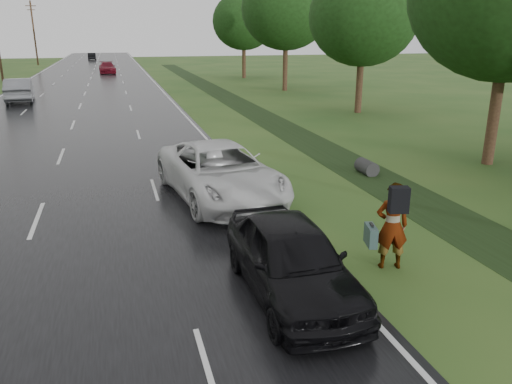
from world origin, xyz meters
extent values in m
cube|color=black|center=(0.00, 45.00, 0.02)|extent=(14.00, 180.00, 0.04)
cube|color=silver|center=(6.75, 45.00, 0.04)|extent=(0.12, 180.00, 0.01)
cube|color=silver|center=(-6.75, 45.00, 0.04)|extent=(0.12, 180.00, 0.01)
cube|color=silver|center=(0.00, 45.00, 0.04)|extent=(0.12, 180.00, 0.01)
cube|color=black|center=(11.50, 20.00, 0.00)|extent=(2.20, 120.00, 0.01)
cylinder|color=#2D2D2D|center=(11.50, 10.00, 0.25)|extent=(0.56, 1.00, 0.56)
cylinder|color=#382117|center=(-9.20, 85.00, 5.00)|extent=(0.26, 0.26, 10.00)
cube|color=#382117|center=(-9.20, 85.00, 9.20)|extent=(1.60, 0.12, 0.12)
cube|color=#382117|center=(-9.20, 85.00, 8.60)|extent=(1.20, 0.10, 0.10)
cylinder|color=#382117|center=(17.00, 10.00, 1.92)|extent=(0.44, 0.44, 3.84)
cylinder|color=#382117|center=(18.20, 24.00, 1.76)|extent=(0.44, 0.44, 3.52)
ellipsoid|color=black|center=(18.20, 24.00, 6.14)|extent=(7.00, 7.00, 6.30)
cylinder|color=#382117|center=(17.80, 38.00, 2.08)|extent=(0.44, 0.44, 4.16)
ellipsoid|color=black|center=(17.80, 38.00, 7.16)|extent=(8.00, 8.00, 7.20)
cylinder|color=#382117|center=(17.50, 52.00, 1.84)|extent=(0.44, 0.44, 3.68)
ellipsoid|color=black|center=(17.50, 52.00, 6.38)|extent=(7.20, 7.20, 6.48)
imported|color=#A5998C|center=(8.20, 2.63, 1.02)|extent=(0.84, 0.65, 2.04)
cube|color=black|center=(8.13, 2.34, 1.74)|extent=(0.45, 0.33, 0.57)
cube|color=#344C4B|center=(7.80, 2.84, 0.75)|extent=(0.32, 0.60, 0.46)
cube|color=black|center=(7.80, 2.84, 1.02)|extent=(0.10, 0.20, 0.04)
imported|color=silver|center=(5.50, 8.53, 0.91)|extent=(3.69, 6.58, 1.74)
imported|color=black|center=(5.59, 2.00, 0.83)|extent=(1.91, 4.66, 1.58)
imported|color=#95979E|center=(-4.54, 35.83, 0.93)|extent=(2.38, 5.55, 1.78)
imported|color=maroon|center=(1.91, 63.21, 0.76)|extent=(2.25, 5.06, 1.44)
imported|color=black|center=(-1.00, 98.30, 0.71)|extent=(1.44, 4.10, 1.35)
camera|label=1|loc=(2.42, -6.57, 5.16)|focal=35.00mm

